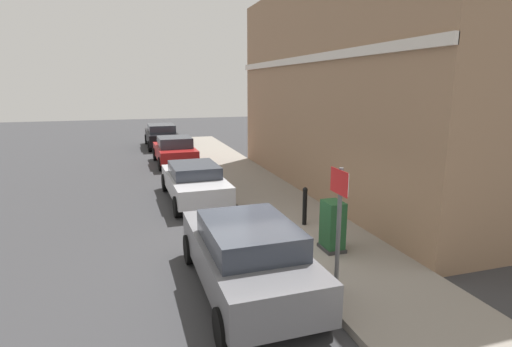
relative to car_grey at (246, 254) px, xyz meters
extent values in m
plane|color=#38383A|center=(0.57, 1.35, -0.77)|extent=(80.00, 80.00, 0.00)
cube|color=gray|center=(2.47, 7.35, -0.69)|extent=(2.60, 30.00, 0.15)
cube|color=#937256|center=(7.74, 6.12, 2.93)|extent=(7.94, 13.53, 7.39)
cube|color=silver|center=(3.73, 6.12, 3.90)|extent=(0.12, 13.53, 0.24)
cube|color=slate|center=(0.00, 0.05, -0.10)|extent=(1.78, 4.22, 0.70)
cube|color=#2D333D|center=(0.00, -0.19, 0.46)|extent=(1.54, 2.13, 0.45)
cylinder|color=black|center=(-0.83, 1.59, -0.45)|extent=(0.23, 0.64, 0.64)
cylinder|color=black|center=(0.78, 1.61, -0.45)|extent=(0.23, 0.64, 0.64)
cylinder|color=black|center=(-0.78, -1.51, -0.45)|extent=(0.23, 0.64, 0.64)
cylinder|color=black|center=(0.83, -1.48, -0.45)|extent=(0.23, 0.64, 0.64)
cube|color=#B7B7BC|center=(0.03, 6.45, -0.16)|extent=(1.80, 4.32, 0.57)
cube|color=#2D333D|center=(0.03, 6.40, 0.31)|extent=(1.54, 2.04, 0.40)
cylinder|color=black|center=(-0.81, 8.02, -0.45)|extent=(0.24, 0.65, 0.64)
cylinder|color=black|center=(0.78, 8.06, -0.45)|extent=(0.24, 0.65, 0.64)
cylinder|color=black|center=(-0.73, 4.85, -0.45)|extent=(0.24, 0.65, 0.64)
cylinder|color=black|center=(0.86, 4.89, -0.45)|extent=(0.24, 0.65, 0.64)
cube|color=maroon|center=(0.10, 13.15, -0.16)|extent=(1.83, 3.94, 0.57)
cube|color=#2D333D|center=(0.10, 12.98, 0.35)|extent=(1.57, 1.82, 0.50)
cylinder|color=black|center=(-0.75, 14.53, -0.45)|extent=(0.24, 0.65, 0.64)
cylinder|color=black|center=(0.88, 14.57, -0.45)|extent=(0.24, 0.65, 0.64)
cylinder|color=black|center=(-0.69, 11.73, -0.45)|extent=(0.24, 0.65, 0.64)
cylinder|color=black|center=(0.95, 11.77, -0.45)|extent=(0.24, 0.65, 0.64)
cube|color=black|center=(-0.08, 19.05, -0.12)|extent=(1.80, 4.46, 0.66)
cube|color=#2D333D|center=(-0.08, 18.83, 0.44)|extent=(1.56, 2.24, 0.49)
cylinder|color=black|center=(-0.92, 20.71, -0.45)|extent=(0.23, 0.64, 0.64)
cylinder|color=black|center=(0.73, 20.73, -0.45)|extent=(0.23, 0.64, 0.64)
cylinder|color=black|center=(-0.89, 17.37, -0.45)|extent=(0.23, 0.64, 0.64)
cylinder|color=black|center=(0.76, 17.39, -0.45)|extent=(0.23, 0.64, 0.64)
cube|color=#1E4C28|center=(2.32, 1.00, -0.04)|extent=(0.40, 0.55, 1.15)
cube|color=#333333|center=(2.32, 1.00, -0.58)|extent=(0.46, 0.61, 0.08)
cylinder|color=black|center=(2.42, 2.75, -0.14)|extent=(0.12, 0.12, 0.95)
sphere|color=black|center=(2.42, 2.75, 0.35)|extent=(0.14, 0.14, 0.14)
cylinder|color=#59595B|center=(1.53, -0.68, 0.53)|extent=(0.08, 0.08, 2.30)
cube|color=white|center=(1.51, -0.68, 1.43)|extent=(0.03, 0.56, 0.40)
cube|color=red|center=(1.49, -0.68, 1.43)|extent=(0.01, 0.60, 0.44)
camera|label=1|loc=(-1.92, -6.75, 3.09)|focal=28.28mm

